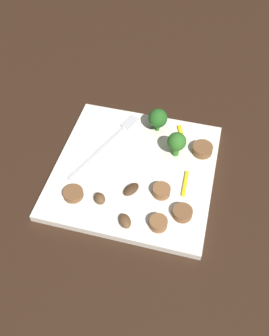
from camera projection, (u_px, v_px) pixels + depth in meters
name	position (u px, v px, depth m)	size (l,w,h in m)	color
ground_plane	(134.00, 173.00, 0.63)	(1.40, 1.40, 0.00)	black
plate	(134.00, 170.00, 0.62)	(0.26, 0.26, 0.01)	white
fork	(110.00, 141.00, 0.65)	(0.17, 0.08, 0.00)	silver
broccoli_floret_0	(158.00, 118.00, 0.65)	(0.03, 0.03, 0.05)	#296420
broccoli_floret_1	(177.00, 142.00, 0.61)	(0.03, 0.03, 0.05)	#347525
sausage_slice_0	(182.00, 213.00, 0.56)	(0.03, 0.03, 0.01)	brown
sausage_slice_1	(161.00, 191.00, 0.58)	(0.03, 0.03, 0.01)	brown
sausage_slice_2	(73.00, 194.00, 0.58)	(0.03, 0.03, 0.01)	brown
sausage_slice_3	(202.00, 149.00, 0.63)	(0.03, 0.03, 0.01)	brown
sausage_slice_4	(158.00, 223.00, 0.54)	(0.03, 0.03, 0.01)	brown
mushroom_0	(100.00, 198.00, 0.57)	(0.02, 0.02, 0.01)	brown
mushroom_1	(125.00, 221.00, 0.55)	(0.03, 0.02, 0.01)	brown
mushroom_2	(131.00, 189.00, 0.59)	(0.03, 0.02, 0.01)	#422B19
pepper_strip_0	(185.00, 184.00, 0.60)	(0.05, 0.01, 0.00)	yellow
pepper_strip_1	(181.00, 135.00, 0.66)	(0.04, 0.01, 0.00)	yellow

